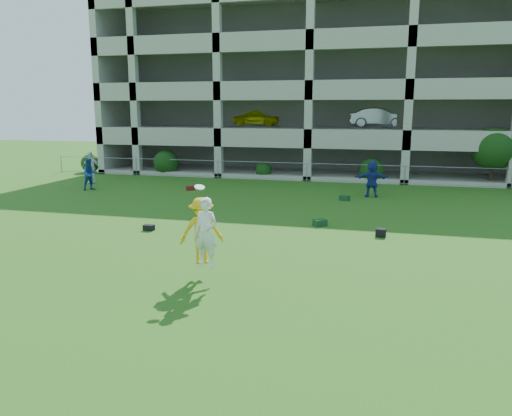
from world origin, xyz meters
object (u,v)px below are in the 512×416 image
(bystander_a, at_px, (90,174))
(frisbee_contest, at_px, (203,231))
(parking_garage, at_px, (325,90))
(bystander_b, at_px, (91,168))
(crate_d, at_px, (381,233))
(bystander_d, at_px, (372,179))

(bystander_a, relative_size, frisbee_contest, 0.80)
(bystander_a, relative_size, parking_garage, 0.06)
(bystander_a, relative_size, bystander_b, 0.93)
(bystander_b, xyz_separation_m, frisbee_contest, (13.05, -15.12, 0.39))
(crate_d, xyz_separation_m, parking_garage, (-4.76, 21.95, 5.86))
(bystander_b, bearing_deg, crate_d, -34.17)
(bystander_d, xyz_separation_m, frisbee_contest, (-4.06, -14.44, 0.41))
(bystander_d, bearing_deg, crate_d, 84.24)
(bystander_d, distance_m, crate_d, 8.50)
(crate_d, bearing_deg, bystander_d, 93.96)
(bystander_d, distance_m, frisbee_contest, 15.00)
(bystander_d, relative_size, parking_garage, 0.06)
(frisbee_contest, bearing_deg, bystander_a, 132.22)
(parking_garage, bearing_deg, crate_d, -77.77)
(bystander_a, bearing_deg, crate_d, -72.88)
(bystander_a, bearing_deg, frisbee_contest, -97.99)
(bystander_d, bearing_deg, bystander_b, -12.02)
(bystander_a, height_order, bystander_b, bystander_b)
(parking_garage, bearing_deg, bystander_d, -72.83)
(bystander_b, bearing_deg, parking_garage, 37.89)
(frisbee_contest, relative_size, parking_garage, 0.07)
(bystander_b, xyz_separation_m, crate_d, (17.69, -9.12, -0.82))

